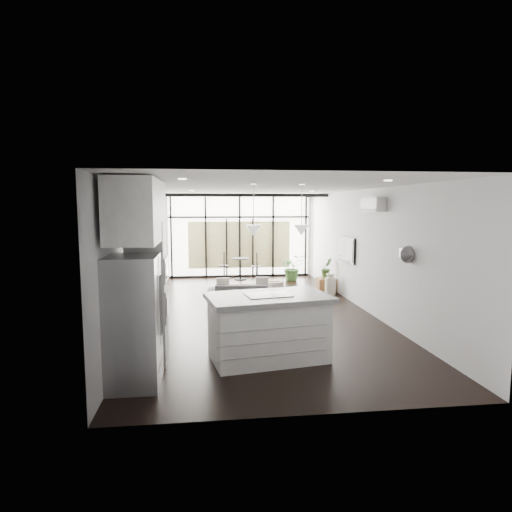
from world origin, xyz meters
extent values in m
cube|color=black|center=(0.00, 0.00, 0.00)|extent=(5.00, 10.00, 0.00)
cube|color=silver|center=(0.00, 0.00, 2.80)|extent=(5.00, 10.00, 0.00)
cube|color=silver|center=(-2.50, 0.00, 1.40)|extent=(0.02, 10.00, 2.80)
cube|color=silver|center=(2.50, 0.00, 1.40)|extent=(0.02, 10.00, 2.80)
cube|color=silver|center=(0.00, 5.00, 1.40)|extent=(5.00, 0.02, 2.80)
cube|color=silver|center=(0.00, -5.00, 1.40)|extent=(5.00, 0.02, 2.80)
cube|color=black|center=(0.00, 4.88, 1.40)|extent=(5.00, 0.20, 2.80)
cube|color=silver|center=(0.00, 4.00, 2.77)|extent=(4.70, 1.90, 0.06)
cube|color=#D6D387|center=(0.00, 4.95, 1.10)|extent=(3.50, 0.02, 1.60)
cube|color=white|center=(-0.22, -3.12, 0.52)|extent=(2.05, 1.42, 1.03)
cube|color=black|center=(-0.22, -3.12, 1.04)|extent=(0.75, 0.57, 0.01)
cube|color=gray|center=(-2.17, -3.85, 0.88)|extent=(0.68, 0.85, 1.76)
cube|color=white|center=(-2.08, -3.05, 1.10)|extent=(0.57, 0.59, 2.19)
cube|color=white|center=(-2.12, -3.50, 2.35)|extent=(0.62, 1.75, 0.86)
cone|color=silver|center=(-0.40, -2.65, 2.02)|extent=(0.26, 0.26, 0.18)
cone|color=silver|center=(0.40, -2.65, 2.02)|extent=(0.26, 0.26, 0.18)
imported|color=#454547|center=(-0.31, 0.98, 0.32)|extent=(1.69, 0.62, 0.65)
cube|color=brown|center=(-0.43, -0.04, 0.22)|extent=(1.42, 0.76, 0.44)
cylinder|color=beige|center=(0.62, 1.50, 0.21)|extent=(0.61, 0.61, 0.42)
cube|color=brown|center=(2.25, 2.10, 0.19)|extent=(0.53, 0.53, 0.38)
imported|color=#37632B|center=(1.65, 3.99, 0.33)|extent=(0.95, 1.01, 0.66)
imported|color=#37632B|center=(2.25, 2.10, 0.51)|extent=(0.48, 0.65, 0.26)
cylinder|color=beige|center=(2.21, 1.57, 0.30)|extent=(0.34, 0.34, 0.59)
cube|color=black|center=(-0.03, 4.34, 0.37)|extent=(1.63, 0.98, 0.73)
cube|color=black|center=(2.46, 1.00, 1.30)|extent=(0.05, 1.10, 0.65)
cube|color=silver|center=(2.38, -0.80, 2.45)|extent=(0.22, 0.90, 0.30)
cube|color=black|center=(-2.47, -0.50, 1.55)|extent=(0.04, 0.70, 0.90)
camera|label=1|loc=(-1.21, -9.61, 2.41)|focal=30.00mm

